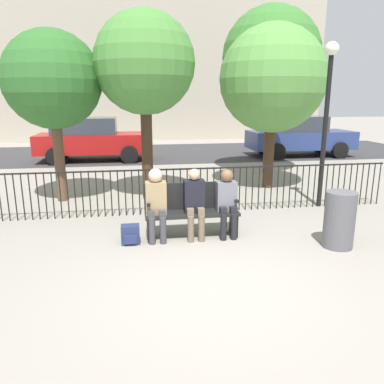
% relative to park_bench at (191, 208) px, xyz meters
% --- Properties ---
extents(ground_plane, '(80.00, 80.00, 0.00)m').
position_rel_park_bench_xyz_m(ground_plane, '(0.00, -1.83, -0.49)').
color(ground_plane, gray).
extents(park_bench, '(1.59, 0.45, 0.92)m').
position_rel_park_bench_xyz_m(park_bench, '(0.00, 0.00, 0.00)').
color(park_bench, black).
rests_on(park_bench, ground).
extents(seated_person_0, '(0.34, 0.39, 1.22)m').
position_rel_park_bench_xyz_m(seated_person_0, '(-0.61, -0.13, 0.20)').
color(seated_person_0, '#3D3D42').
rests_on(seated_person_0, ground).
extents(seated_person_1, '(0.34, 0.39, 1.20)m').
position_rel_park_bench_xyz_m(seated_person_1, '(0.04, -0.13, 0.18)').
color(seated_person_1, brown).
rests_on(seated_person_1, ground).
extents(seated_person_2, '(0.34, 0.39, 1.17)m').
position_rel_park_bench_xyz_m(seated_person_2, '(0.59, -0.13, 0.17)').
color(seated_person_2, black).
rests_on(seated_person_2, ground).
extents(backpack, '(0.30, 0.24, 0.32)m').
position_rel_park_bench_xyz_m(backpack, '(-1.05, -0.22, -0.33)').
color(backpack, navy).
rests_on(backpack, ground).
extents(fence_railing, '(9.01, 0.03, 0.95)m').
position_rel_park_bench_xyz_m(fence_railing, '(-0.02, 1.33, 0.07)').
color(fence_railing, black).
rests_on(fence_railing, ground).
extents(tree_0, '(2.94, 2.94, 5.00)m').
position_rel_park_bench_xyz_m(tree_0, '(3.25, 5.28, 3.03)').
color(tree_0, brown).
rests_on(tree_0, ground).
extents(tree_1, '(2.25, 2.25, 4.20)m').
position_rel_park_bench_xyz_m(tree_1, '(-0.63, 2.66, 2.56)').
color(tree_1, '#422D1E').
rests_on(tree_1, ground).
extents(tree_2, '(2.69, 2.69, 4.14)m').
position_rel_park_bench_xyz_m(tree_2, '(2.59, 3.30, 2.29)').
color(tree_2, '#422D1E').
rests_on(tree_2, ground).
extents(tree_3, '(2.12, 2.12, 3.78)m').
position_rel_park_bench_xyz_m(tree_3, '(-2.63, 2.74, 2.20)').
color(tree_3, brown).
rests_on(tree_3, ground).
extents(lamp_post, '(0.28, 0.28, 3.44)m').
position_rel_park_bench_xyz_m(lamp_post, '(3.08, 1.37, 1.80)').
color(lamp_post, black).
rests_on(lamp_post, ground).
extents(street_surface, '(24.00, 6.00, 0.01)m').
position_rel_park_bench_xyz_m(street_surface, '(0.00, 10.17, -0.49)').
color(street_surface, '#333335').
rests_on(street_surface, ground).
extents(parked_car_0, '(4.20, 1.94, 1.62)m').
position_rel_park_bench_xyz_m(parked_car_0, '(-2.49, 8.54, 0.35)').
color(parked_car_0, maroon).
rests_on(parked_car_0, ground).
extents(parked_car_1, '(4.20, 1.94, 1.62)m').
position_rel_park_bench_xyz_m(parked_car_1, '(5.73, 8.43, 0.35)').
color(parked_car_1, navy).
rests_on(parked_car_1, ground).
extents(trash_bin, '(0.48, 0.48, 0.91)m').
position_rel_park_bench_xyz_m(trash_bin, '(2.25, -0.87, -0.03)').
color(trash_bin, '#56565B').
rests_on(trash_bin, ground).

